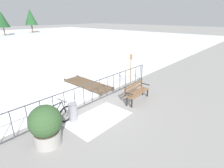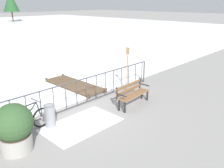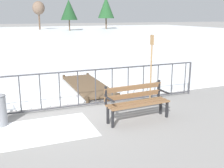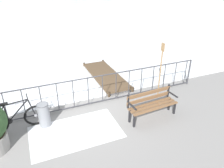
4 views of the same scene
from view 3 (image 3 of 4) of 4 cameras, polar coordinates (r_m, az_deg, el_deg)
ground_plane at (r=7.60m, az=-12.55°, el=-5.56°), size 160.00×160.00×0.00m
frozen_pond at (r=35.59m, az=-20.48°, el=9.27°), size 80.00×56.00×0.03m
snow_patch at (r=6.43m, az=-15.41°, el=-9.44°), size 2.54×1.53×0.01m
railing_fence at (r=7.44m, az=-12.78°, el=-1.50°), size 9.06×0.06×1.07m
park_bench at (r=6.75m, az=5.11°, el=-3.22°), size 1.63×0.58×0.89m
oar_upright at (r=8.03m, az=8.17°, el=4.10°), size 0.04×0.16×1.98m
wooden_dock at (r=9.70m, az=-5.12°, el=-0.24°), size 1.10×3.31×0.20m
tree_west_mid at (r=50.88m, az=-15.06°, el=15.01°), size 2.09×2.09×4.87m
tree_east_mid at (r=51.39m, az=-1.25°, el=15.65°), size 2.98×2.98×5.74m
tree_far_east at (r=46.67m, az=-8.98°, el=15.05°), size 2.73×2.73×4.99m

